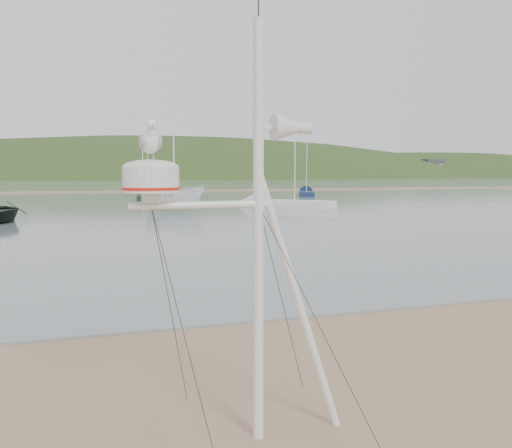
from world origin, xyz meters
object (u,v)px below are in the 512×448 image
object	(u,v)px
mast_rig	(254,322)
sailboat_blue_far	(306,193)
sailboat_white_near	(268,203)
boat_white	(174,178)
sailboat_dark_mid	(143,197)

from	to	relation	value
mast_rig	sailboat_blue_far	distance (m)	58.37
sailboat_white_near	sailboat_blue_far	bearing A→B (deg)	58.05
boat_white	sailboat_white_near	distance (m)	8.73
boat_white	sailboat_blue_far	xyz separation A→B (m)	(18.83, 20.00, -2.07)
sailboat_dark_mid	sailboat_blue_far	size ratio (longest dim) A/B	0.76
boat_white	sailboat_blue_far	world-z (taller)	sailboat_blue_far
mast_rig	sailboat_white_near	world-z (taller)	sailboat_white_near
boat_white	sailboat_dark_mid	xyz separation A→B (m)	(-0.46, 16.04, -2.07)
mast_rig	boat_white	size ratio (longest dim) A/B	1.14
sailboat_blue_far	boat_white	bearing A→B (deg)	-133.28
mast_rig	sailboat_white_near	distance (m)	38.30
sailboat_white_near	sailboat_blue_far	xyz separation A→B (m)	(10.79, 17.30, 0.00)
mast_rig	sailboat_blue_far	size ratio (longest dim) A/B	0.76
boat_white	sailboat_dark_mid	size ratio (longest dim) A/B	0.88
sailboat_dark_mid	sailboat_blue_far	distance (m)	19.70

